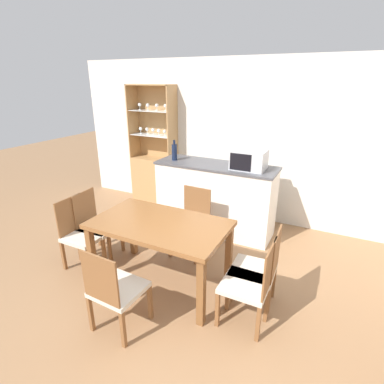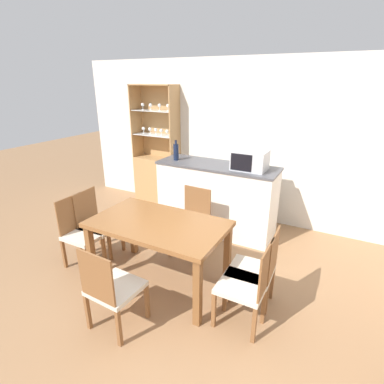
% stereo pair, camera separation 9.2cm
% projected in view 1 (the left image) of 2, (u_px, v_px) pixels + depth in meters
% --- Properties ---
extents(ground_plane, '(18.00, 18.00, 0.00)m').
position_uv_depth(ground_plane, '(180.00, 319.00, 2.96)').
color(ground_plane, '#936B47').
extents(wall_back, '(6.80, 0.06, 2.55)m').
position_uv_depth(wall_back, '(260.00, 143.00, 4.70)').
color(wall_back, silver).
rests_on(wall_back, ground_plane).
extents(kitchen_counter, '(1.79, 0.60, 1.05)m').
position_uv_depth(kitchen_counter, '(215.00, 198.00, 4.56)').
color(kitchen_counter, white).
rests_on(kitchen_counter, ground_plane).
extents(display_cabinet, '(0.83, 0.35, 2.14)m').
position_uv_depth(display_cabinet, '(155.00, 171.00, 5.57)').
color(display_cabinet, tan).
rests_on(display_cabinet, ground_plane).
extents(dining_table, '(1.47, 0.86, 0.77)m').
position_uv_depth(dining_table, '(160.00, 230.00, 3.26)').
color(dining_table, brown).
rests_on(dining_table, ground_plane).
extents(dining_chair_side_left_far, '(0.46, 0.46, 0.88)m').
position_uv_depth(dining_chair_side_left_far, '(96.00, 225.00, 3.90)').
color(dining_chair_side_left_far, beige).
rests_on(dining_chair_side_left_far, ground_plane).
extents(dining_chair_side_right_near, '(0.43, 0.43, 0.88)m').
position_uv_depth(dining_chair_side_right_near, '(250.00, 284.00, 2.79)').
color(dining_chair_side_right_near, beige).
rests_on(dining_chair_side_right_near, ground_plane).
extents(dining_chair_side_left_near, '(0.43, 0.43, 0.88)m').
position_uv_depth(dining_chair_side_left_near, '(82.00, 234.00, 3.69)').
color(dining_chair_side_left_near, beige).
rests_on(dining_chair_side_left_near, ground_plane).
extents(dining_chair_head_far, '(0.44, 0.44, 0.88)m').
position_uv_depth(dining_chair_head_far, '(192.00, 222.00, 3.98)').
color(dining_chair_head_far, beige).
rests_on(dining_chair_head_far, ground_plane).
extents(dining_chair_side_right_far, '(0.45, 0.45, 0.88)m').
position_uv_depth(dining_chair_side_right_far, '(258.00, 269.00, 3.01)').
color(dining_chair_side_right_far, beige).
rests_on(dining_chair_side_right_far, ground_plane).
extents(dining_chair_head_near, '(0.45, 0.45, 0.88)m').
position_uv_depth(dining_chair_head_near, '(115.00, 290.00, 2.71)').
color(dining_chair_head_near, beige).
rests_on(dining_chair_head_near, ground_plane).
extents(microwave, '(0.46, 0.36, 0.27)m').
position_uv_depth(microwave, '(249.00, 160.00, 4.09)').
color(microwave, '#B7BABF').
rests_on(microwave, kitchen_counter).
extents(wine_bottle, '(0.08, 0.08, 0.31)m').
position_uv_depth(wine_bottle, '(174.00, 152.00, 4.55)').
color(wine_bottle, '#141E38').
rests_on(wine_bottle, kitchen_counter).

